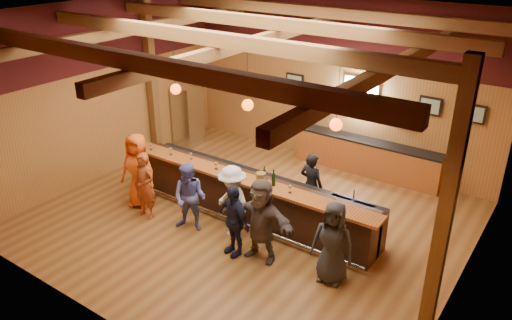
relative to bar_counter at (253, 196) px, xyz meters
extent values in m
plane|color=brown|center=(-0.02, -0.15, -0.52)|extent=(9.00, 9.00, 0.00)
cube|color=#965F29|center=(-0.02, 3.85, 1.73)|extent=(9.00, 0.04, 4.50)
cube|color=#965F29|center=(-0.02, -4.15, 1.73)|extent=(9.00, 0.04, 4.50)
cube|color=#965F29|center=(-4.52, -0.15, 1.73)|extent=(0.04, 8.00, 4.50)
cube|color=#965F29|center=(4.48, -0.15, 1.73)|extent=(0.04, 8.00, 4.50)
cube|color=brown|center=(-0.02, -0.15, 3.98)|extent=(9.00, 8.00, 0.04)
cube|color=#3C1010|center=(-0.02, 3.83, 3.13)|extent=(9.00, 0.01, 1.70)
cube|color=#3C1010|center=(-4.50, -0.15, 3.13)|extent=(0.01, 8.00, 1.70)
cube|color=#3C1010|center=(4.46, -0.15, 3.13)|extent=(0.01, 8.00, 1.70)
cube|color=brown|center=(-4.37, 1.35, 1.73)|extent=(0.22, 0.22, 4.50)
cube|color=brown|center=(4.33, -1.15, 1.73)|extent=(0.22, 0.22, 4.50)
cube|color=brown|center=(-0.02, -3.15, 3.68)|extent=(8.80, 0.20, 0.25)
cube|color=brown|center=(-0.02, -1.15, 3.68)|extent=(8.80, 0.20, 0.25)
cube|color=brown|center=(-0.02, 0.85, 3.68)|extent=(8.80, 0.20, 0.25)
cube|color=brown|center=(-0.02, 2.85, 3.68)|extent=(8.80, 0.20, 0.25)
cube|color=brown|center=(-3.02, -0.15, 3.43)|extent=(0.18, 7.80, 0.22)
cube|color=brown|center=(-0.02, -0.15, 3.43)|extent=(0.18, 7.80, 0.22)
cube|color=brown|center=(2.98, -0.15, 3.43)|extent=(0.18, 7.80, 0.22)
cube|color=black|center=(-0.02, -0.15, 0.00)|extent=(6.00, 0.60, 1.05)
cube|color=brown|center=(-0.02, -0.33, 0.56)|extent=(6.30, 0.50, 0.06)
cube|color=black|center=(-0.02, 0.23, 0.40)|extent=(6.00, 0.48, 0.05)
cube|color=black|center=(-0.02, 0.23, -0.07)|extent=(6.00, 0.48, 0.90)
cube|color=silver|center=(1.98, 0.23, 0.36)|extent=(0.45, 0.40, 0.14)
cube|color=silver|center=(2.48, 0.23, 0.36)|extent=(0.45, 0.40, 0.14)
cylinder|color=silver|center=(-0.02, -0.57, -0.37)|extent=(6.00, 0.06, 0.06)
cube|color=brown|center=(1.18, 3.57, -0.07)|extent=(4.00, 0.50, 0.90)
cube|color=black|center=(1.18, 3.57, 0.40)|extent=(4.00, 0.52, 0.05)
cube|color=silver|center=(0.78, 3.80, 1.53)|extent=(0.95, 0.08, 0.95)
cube|color=white|center=(0.78, 3.75, 1.53)|extent=(0.78, 0.01, 0.78)
cube|color=black|center=(-1.22, 3.79, 1.58)|extent=(0.55, 0.04, 0.45)
cube|color=silver|center=(-1.22, 3.77, 1.58)|extent=(0.45, 0.01, 0.35)
cube|color=black|center=(2.58, 3.79, 1.58)|extent=(0.55, 0.04, 0.45)
cube|color=silver|center=(2.58, 3.77, 1.58)|extent=(0.45, 0.01, 0.35)
cube|color=black|center=(3.58, 3.79, 1.58)|extent=(0.55, 0.04, 0.45)
cube|color=silver|center=(3.58, 3.77, 1.58)|extent=(0.45, 0.01, 0.35)
cube|color=brown|center=(-0.42, 3.73, 1.03)|extent=(0.60, 0.18, 0.04)
cylinder|color=black|center=(-0.62, 3.73, 1.18)|extent=(0.07, 0.07, 0.26)
cylinder|color=black|center=(-0.42, 3.73, 1.18)|extent=(0.07, 0.07, 0.26)
cylinder|color=black|center=(-0.22, 3.73, 1.18)|extent=(0.07, 0.07, 0.26)
cube|color=brown|center=(1.98, 3.73, 1.03)|extent=(0.60, 0.18, 0.04)
cylinder|color=black|center=(1.78, 3.73, 1.18)|extent=(0.07, 0.07, 0.26)
cylinder|color=black|center=(1.98, 3.73, 1.18)|extent=(0.07, 0.07, 0.26)
cylinder|color=black|center=(2.18, 3.73, 1.18)|extent=(0.07, 0.07, 0.26)
cylinder|color=black|center=(-2.02, -0.15, 2.80)|extent=(0.01, 0.01, 1.25)
sphere|color=#FC410C|center=(-2.02, -0.15, 2.18)|extent=(0.24, 0.24, 0.24)
cylinder|color=black|center=(-0.02, -0.15, 2.80)|extent=(0.01, 0.01, 1.25)
sphere|color=#FC410C|center=(-0.02, -0.15, 2.18)|extent=(0.24, 0.24, 0.24)
cylinder|color=black|center=(1.98, -0.15, 2.80)|extent=(0.01, 0.01, 1.25)
sphere|color=#FC410C|center=(1.98, -0.15, 2.18)|extent=(0.24, 0.24, 0.24)
cube|color=silver|center=(-4.12, 2.45, 0.38)|extent=(0.70, 0.70, 1.80)
imported|color=#EB5A16|center=(-2.49, -1.07, 0.38)|extent=(0.99, 0.76, 1.79)
imported|color=#953C1B|center=(-1.98, -1.38, 0.26)|extent=(0.58, 0.39, 1.55)
imported|color=#555CAA|center=(-0.80, -1.19, 0.25)|extent=(0.89, 0.78, 1.54)
imported|color=silver|center=(0.13, -0.91, 0.30)|extent=(1.21, 0.99, 1.63)
imported|color=#1C1E39|center=(0.52, -1.39, 0.24)|extent=(0.96, 0.60, 1.52)
imported|color=#534742|center=(1.04, -1.21, 0.34)|extent=(1.61, 0.56, 1.72)
imported|color=#28282A|center=(2.51, -1.05, 0.29)|extent=(0.86, 0.62, 1.63)
imported|color=black|center=(1.04, 0.79, 0.25)|extent=(0.58, 0.40, 1.55)
cylinder|color=brown|center=(0.43, -0.31, 0.70)|extent=(0.21, 0.21, 0.23)
cylinder|color=black|center=(0.42, -0.17, 0.71)|extent=(0.07, 0.07, 0.24)
cylinder|color=black|center=(0.42, -0.17, 0.87)|extent=(0.02, 0.02, 0.08)
cylinder|color=black|center=(0.71, -0.26, 0.72)|extent=(0.08, 0.08, 0.27)
cylinder|color=black|center=(0.71, -0.26, 0.91)|extent=(0.03, 0.03, 0.09)
cylinder|color=silver|center=(-2.76, -0.37, 0.59)|extent=(0.07, 0.07, 0.01)
cylinder|color=silver|center=(-2.76, -0.37, 0.65)|extent=(0.01, 0.01, 0.10)
sphere|color=silver|center=(-2.76, -0.37, 0.73)|extent=(0.08, 0.08, 0.08)
cylinder|color=silver|center=(-2.15, -0.32, 0.59)|extent=(0.07, 0.07, 0.01)
cylinder|color=silver|center=(-2.15, -0.32, 0.65)|extent=(0.01, 0.01, 0.10)
sphere|color=silver|center=(-2.15, -0.32, 0.73)|extent=(0.08, 0.08, 0.08)
cylinder|color=silver|center=(-1.59, -0.24, 0.59)|extent=(0.06, 0.06, 0.01)
cylinder|color=silver|center=(-1.59, -0.24, 0.64)|extent=(0.01, 0.01, 0.09)
sphere|color=silver|center=(-1.59, -0.24, 0.72)|extent=(0.07, 0.07, 0.07)
cylinder|color=silver|center=(-0.77, -0.33, 0.59)|extent=(0.07, 0.07, 0.01)
cylinder|color=silver|center=(-0.77, -0.33, 0.65)|extent=(0.01, 0.01, 0.10)
sphere|color=silver|center=(-0.77, -0.33, 0.73)|extent=(0.08, 0.08, 0.08)
cylinder|color=silver|center=(-0.21, -0.25, 0.59)|extent=(0.07, 0.07, 0.01)
cylinder|color=silver|center=(-0.21, -0.25, 0.65)|extent=(0.01, 0.01, 0.10)
sphere|color=silver|center=(-0.21, -0.25, 0.73)|extent=(0.08, 0.08, 0.08)
cylinder|color=silver|center=(0.57, -0.35, 0.59)|extent=(0.07, 0.07, 0.01)
cylinder|color=silver|center=(0.57, -0.35, 0.65)|extent=(0.01, 0.01, 0.10)
sphere|color=silver|center=(0.57, -0.35, 0.73)|extent=(0.08, 0.08, 0.08)
cylinder|color=silver|center=(1.16, -0.34, 0.59)|extent=(0.07, 0.07, 0.01)
cylinder|color=silver|center=(1.16, -0.34, 0.65)|extent=(0.01, 0.01, 0.10)
sphere|color=silver|center=(1.16, -0.34, 0.73)|extent=(0.08, 0.08, 0.08)
cylinder|color=silver|center=(2.12, -0.26, 0.59)|extent=(0.07, 0.07, 0.01)
cylinder|color=silver|center=(2.12, -0.26, 0.65)|extent=(0.01, 0.01, 0.10)
sphere|color=silver|center=(2.12, -0.26, 0.73)|extent=(0.08, 0.08, 0.08)
camera|label=1|loc=(5.68, -8.05, 5.39)|focal=35.00mm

